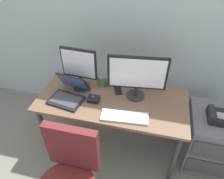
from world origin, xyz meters
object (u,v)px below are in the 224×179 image
keyboard (125,117)px  trackball_mouse (94,99)px  monitor_main (137,75)px  laptop (69,93)px  file_cabinet (206,138)px  cell_phone (118,90)px  monitor_side (79,67)px  coffee_mug (102,80)px  desk_phone (216,116)px

keyboard → trackball_mouse: bearing=155.4°
monitor_main → laptop: bearing=-164.6°
trackball_mouse → monitor_main: bearing=23.1°
file_cabinet → cell_phone: size_ratio=4.37×
laptop → file_cabinet: bearing=6.1°
monitor_side → coffee_mug: monitor_side is taller
trackball_mouse → coffee_mug: size_ratio=1.08×
monitor_side → monitor_main: bearing=-0.8°
monitor_side → cell_phone: bearing=5.4°
file_cabinet → keyboard: keyboard is taller
keyboard → laptop: bearing=166.3°
keyboard → cell_phone: (-0.13, 0.35, -0.01)m
keyboard → trackball_mouse: size_ratio=3.82×
file_cabinet → keyboard: 0.96m
coffee_mug → cell_phone: 0.20m
desk_phone → laptop: 1.39m
monitor_side → cell_phone: size_ratio=3.09×
desk_phone → cell_phone: bearing=175.0°
desk_phone → keyboard: bearing=-161.4°
desk_phone → laptop: size_ratio=0.55×
desk_phone → monitor_side: bearing=178.0°
trackball_mouse → laptop: bearing=-177.5°
desk_phone → coffee_mug: bearing=172.7°
monitor_main → coffee_mug: monitor_main is taller
trackball_mouse → desk_phone: bearing=6.1°
monitor_main → keyboard: size_ratio=1.28×
desk_phone → monitor_main: bearing=177.0°
monitor_main → trackball_mouse: 0.47m
monitor_side → keyboard: size_ratio=1.04×
monitor_main → laptop: 0.67m
keyboard → cell_phone: keyboard is taller
laptop → trackball_mouse: laptop is taller
desk_phone → keyboard: keyboard is taller
file_cabinet → keyboard: bearing=-160.6°
file_cabinet → trackball_mouse: (-1.14, -0.14, 0.42)m
file_cabinet → cell_phone: bearing=176.0°
monitor_side → desk_phone: bearing=-2.0°
laptop → monitor_main: bearing=15.4°
coffee_mug → monitor_main: bearing=-16.1°
desk_phone → keyboard: (-0.81, -0.27, 0.07)m
file_cabinet → desk_phone: (-0.01, -0.02, 0.35)m
monitor_main → coffee_mug: (-0.36, 0.10, -0.20)m
cell_phone → desk_phone: bearing=-26.3°
coffee_mug → cell_phone: bearing=-18.9°
file_cabinet → trackball_mouse: trackball_mouse is taller
monitor_side → trackball_mouse: monitor_side is taller
desk_phone → coffee_mug: (-1.12, 0.14, 0.11)m
file_cabinet → keyboard: (-0.82, -0.29, 0.41)m
desk_phone → monitor_main: 0.82m
monitor_side → trackball_mouse: bearing=-42.6°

